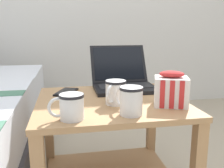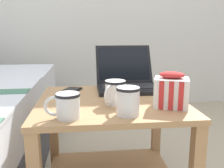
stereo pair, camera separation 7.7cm
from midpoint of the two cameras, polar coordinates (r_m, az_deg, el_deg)
bedside_table at (r=1.16m, az=1.72°, el=-12.41°), size 0.63×0.57×0.52m
laptop at (r=1.31m, az=5.13°, el=0.94°), size 0.31×0.34×0.21m
mug_front_left at (r=1.02m, az=2.84°, el=-1.70°), size 0.10×0.12×0.10m
mug_front_right at (r=0.89m, az=6.00°, el=-3.59°), size 0.09×0.12×0.10m
mug_mid_center at (r=0.86m, az=-7.75°, el=-4.68°), size 0.12×0.08×0.09m
snack_bag at (r=1.02m, az=15.49°, el=-1.56°), size 0.16×0.14×0.14m
cell_phone at (r=1.24m, az=-7.93°, el=-1.63°), size 0.12×0.17×0.01m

